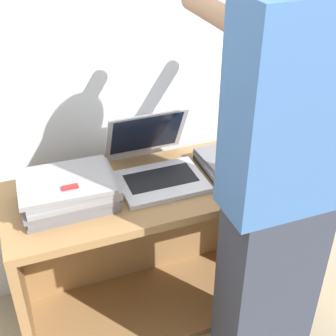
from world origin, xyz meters
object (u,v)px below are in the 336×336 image
(laptop_stack_left, at_px, (68,191))
(person, at_px, (281,192))
(laptop_stack_right, at_px, (242,160))
(laptop_open, at_px, (156,165))

(laptop_stack_left, distance_m, person, 0.79)
(person, bearing_deg, laptop_stack_right, 75.80)
(laptop_stack_left, bearing_deg, laptop_open, 9.67)
(laptop_stack_left, bearing_deg, person, -34.85)
(person, bearing_deg, laptop_stack_left, 145.15)
(laptop_open, relative_size, laptop_stack_right, 1.07)
(laptop_open, bearing_deg, laptop_stack_right, -8.98)
(laptop_open, xyz_separation_m, laptop_stack_left, (-0.38, -0.06, 0.01))
(laptop_stack_right, xyz_separation_m, person, (-0.11, -0.45, 0.16))
(laptop_stack_right, height_order, person, person)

